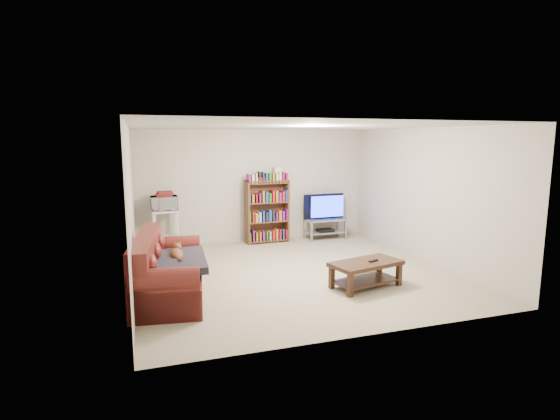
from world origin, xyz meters
name	(u,v)px	position (x,y,z in m)	size (l,w,h in m)	color
floor	(293,272)	(0.00, 0.00, 0.00)	(5.00, 5.00, 0.00)	tan
ceiling	(294,126)	(0.00, 0.00, 2.40)	(5.00, 5.00, 0.00)	white
wall_back	(255,186)	(0.00, 2.50, 1.20)	(5.00, 5.00, 0.00)	beige
wall_front	(371,232)	(0.00, -2.50, 1.20)	(5.00, 5.00, 0.00)	beige
wall_left	(131,209)	(-2.50, 0.00, 1.20)	(5.00, 5.00, 0.00)	beige
wall_right	(424,195)	(2.50, 0.00, 1.20)	(5.00, 5.00, 0.00)	beige
sofa	(164,274)	(-2.10, -0.46, 0.31)	(1.14, 2.14, 0.88)	#5D1B18
blanket	(176,262)	(-1.94, -0.62, 0.52)	(0.79, 1.02, 0.10)	#2B2731
cat	(177,254)	(-1.91, -0.44, 0.58)	(0.22, 0.56, 0.17)	brown
coffee_table	(366,269)	(0.79, -1.01, 0.27)	(1.18, 0.78, 0.39)	#341F12
remote	(373,261)	(0.90, -1.04, 0.40)	(0.18, 0.05, 0.02)	black
tv_stand	(325,225)	(1.53, 2.17, 0.31)	(0.91, 0.44, 0.45)	#999EA3
television	(326,207)	(1.53, 2.17, 0.72)	(0.96, 0.13, 0.55)	black
dvd_player	(325,230)	(1.53, 2.17, 0.19)	(0.36, 0.25, 0.06)	black
bookshelf	(267,211)	(0.20, 2.24, 0.69)	(0.94, 0.34, 1.34)	#502D1C
shelf_clutter	(271,175)	(0.30, 2.26, 1.45)	(0.69, 0.24, 0.28)	silver
microwave_stand	(165,225)	(-1.92, 2.15, 0.52)	(0.53, 0.40, 0.82)	silver
microwave	(164,203)	(-1.92, 2.15, 0.96)	(0.50, 0.34, 0.28)	silver
game_boxes	(164,195)	(-1.92, 2.15, 1.12)	(0.30, 0.26, 0.05)	maroon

